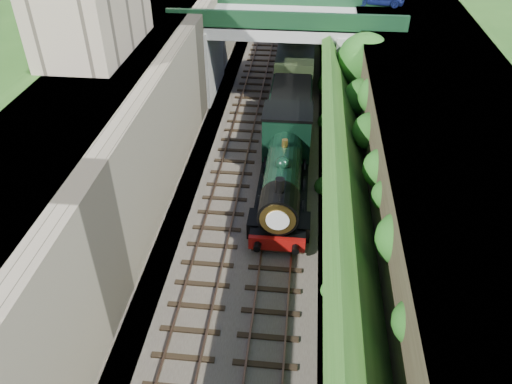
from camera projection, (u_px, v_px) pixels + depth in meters
The scene contains 14 objects.
ground at pixel (236, 353), 19.83m from camera, with size 160.00×160.00×0.00m, color #1E4714.
trackbed at pixel (274, 118), 35.88m from camera, with size 10.00×90.00×0.20m, color #473F38.
retaining_wall at pixel (196, 70), 34.35m from camera, with size 1.00×90.00×7.00m, color #756B56.
street_plateau_left at pixel (146, 68), 34.65m from camera, with size 6.00×90.00×7.00m, color #262628.
street_plateau_right at pixel (417, 84), 33.29m from camera, with size 8.00×90.00×6.25m, color #262628.
embankment_slope at pixel (350, 94), 32.69m from camera, with size 4.45×90.00×6.50m.
track_left at pixel (247, 115), 35.96m from camera, with size 2.50×90.00×0.20m.
track_right at pixel (291, 117), 35.69m from camera, with size 2.50×90.00×0.20m.
road_bridge at pixel (292, 45), 36.68m from camera, with size 16.00×6.40×7.25m.
building_near at pixel (92, 12), 26.63m from camera, with size 4.00×8.00×4.00m, color gray.
tree at pixel (366, 62), 32.44m from camera, with size 3.60×3.80×6.60m.
locomotive at pixel (284, 170), 27.08m from camera, with size 3.10×10.23×3.83m.
tender at pixel (290, 113), 33.17m from camera, with size 2.70×6.00×3.05m.
coach_front at pixel (298, 42), 43.07m from camera, with size 2.90×18.00×3.70m.
Camera 1 is at (2.08, -12.15, 16.82)m, focal length 35.00 mm.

